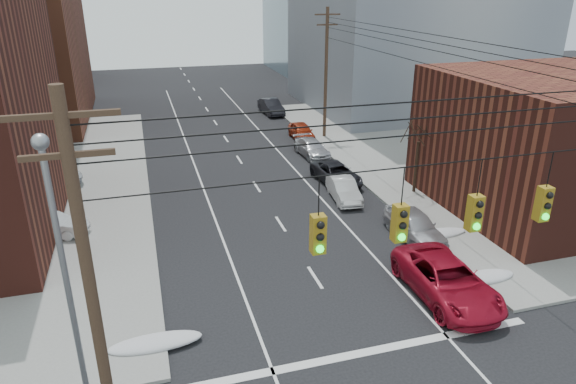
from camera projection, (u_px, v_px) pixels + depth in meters
sidewalk_ne at (553, 141)px, 44.31m from camera, size 40.00×40.00×0.15m
utility_pole_left at (95, 316)px, 11.57m from camera, size 2.20×0.28×11.00m
utility_pole_far at (326, 72)px, 43.55m from camera, size 2.20×0.28×11.00m
traffic_signals at (439, 216)px, 13.26m from camera, size 17.00×0.42×2.02m
street_light at (64, 267)px, 14.07m from camera, size 0.44×0.44×9.32m
bare_tree at (417, 160)px, 32.70m from camera, size 2.09×2.20×4.93m
snow_nw at (156, 343)px, 19.29m from camera, size 3.50×1.08×0.42m
snow_ne at (485, 277)px, 23.59m from camera, size 3.00×1.08×0.42m
snow_east_far at (433, 235)px, 27.59m from camera, size 4.00×1.08×0.42m
red_pickup at (447, 280)px, 22.21m from camera, size 2.86×6.04×1.67m
parked_car_a at (415, 225)px, 27.34m from camera, size 1.87×4.57×1.55m
parked_car_b at (344, 190)px, 32.37m from camera, size 1.86×4.19×1.34m
parked_car_c at (336, 174)px, 35.09m from camera, size 2.59×4.95×1.33m
parked_car_d at (312, 148)px, 40.64m from camera, size 2.14×4.57×1.29m
parked_car_e at (302, 131)px, 44.99m from camera, size 1.84×4.25×1.43m
parked_car_f at (271, 107)px, 53.68m from camera, size 1.93×4.80×1.55m
lot_car_a at (49, 225)px, 27.33m from camera, size 4.11×2.31×1.28m
lot_car_b at (39, 178)px, 33.64m from camera, size 5.54×3.08×1.47m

